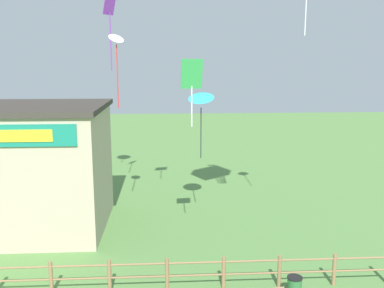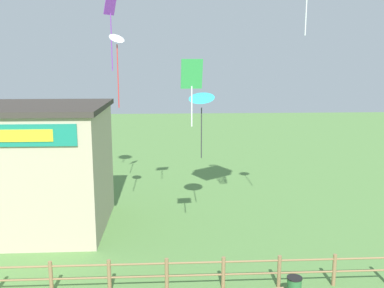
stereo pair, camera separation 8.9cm
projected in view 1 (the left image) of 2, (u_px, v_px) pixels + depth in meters
name	position (u px, v px, depth m)	size (l,w,h in m)	color
wooden_fence	(195.00, 272.00, 15.07)	(14.17, 0.14, 1.20)	olive
seaside_building	(24.00, 167.00, 20.37)	(7.85, 6.34, 6.00)	#B7A88E
trash_bin	(294.00, 288.00, 14.50)	(0.52, 0.52, 0.81)	#2D6B38
kite_white_delta	(117.00, 46.00, 19.03)	(0.92, 0.90, 3.33)	white
kite_green_diamond	(192.00, 80.00, 15.74)	(0.82, 0.35, 2.50)	green
kite_cyan_delta	(201.00, 99.00, 19.96)	(1.50, 1.47, 3.18)	#2DB2C6
kite_purple_streamer	(110.00, 18.00, 21.40)	(0.67, 0.73, 3.72)	purple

